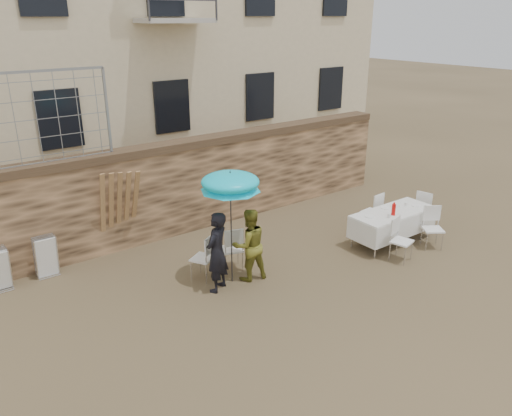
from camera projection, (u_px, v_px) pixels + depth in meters
ground at (313, 326)px, 8.55m from camera, size 80.00×80.00×0.00m
stone_wall at (173, 189)px, 11.90m from camera, size 13.00×0.50×2.20m
chain_link_fence at (26, 121)px, 9.52m from camera, size 3.20×0.06×1.80m
man_suit at (217, 252)px, 9.41m from camera, size 0.70×0.62×1.60m
woman_dress at (249, 245)px, 9.85m from camera, size 0.82×0.69×1.49m
umbrella at (230, 185)px, 9.27m from camera, size 1.15×1.15×2.15m
couple_chair_left at (203, 257)px, 9.94m from camera, size 0.65×0.65×0.96m
couple_chair_right at (232, 248)px, 10.33m from camera, size 0.60×0.60×0.96m
banquet_table at (393, 213)px, 11.48m from camera, size 2.10×0.85×0.78m
soda_bottle at (394, 210)px, 11.19m from camera, size 0.09×0.09×0.26m
table_chair_front_left at (402, 240)px, 10.67m from camera, size 0.59×0.59×0.96m
table_chair_front_right at (433, 228)px, 11.28m from camera, size 0.67×0.67×0.96m
table_chair_back at (372, 211)px, 12.28m from camera, size 0.52×0.52×0.96m
table_chair_side at (426, 209)px, 12.42m from camera, size 0.57×0.57×0.96m
chair_stack_right at (45, 255)px, 10.08m from camera, size 0.46×0.32×0.92m
wood_planks at (116, 212)px, 10.82m from camera, size 0.70×0.20×2.00m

